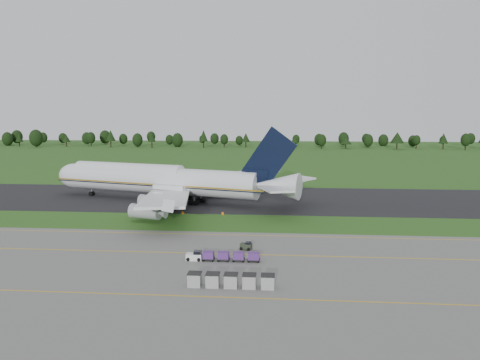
# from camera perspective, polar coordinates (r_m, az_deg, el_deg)

# --- Properties ---
(ground) EXTENTS (600.00, 600.00, 0.00)m
(ground) POSITION_cam_1_polar(r_m,az_deg,el_deg) (98.28, -3.19, -5.19)
(ground) COLOR #275218
(ground) RESTS_ON ground
(apron) EXTENTS (300.00, 52.00, 0.06)m
(apron) POSITION_cam_1_polar(r_m,az_deg,el_deg) (66.11, -7.34, -11.87)
(apron) COLOR #63635E
(apron) RESTS_ON ground
(taxiway) EXTENTS (300.00, 40.00, 0.08)m
(taxiway) POSITION_cam_1_polar(r_m,az_deg,el_deg) (125.48, -1.43, -2.26)
(taxiway) COLOR black
(taxiway) RESTS_ON ground
(apron_markings) EXTENTS (300.00, 30.20, 0.01)m
(apron_markings) POSITION_cam_1_polar(r_m,az_deg,el_deg) (72.60, -6.17, -9.99)
(apron_markings) COLOR gold
(apron_markings) RESTS_ON apron
(tree_line) EXTENTS (529.65, 22.37, 11.90)m
(tree_line) POSITION_cam_1_polar(r_m,az_deg,el_deg) (315.48, 2.06, 5.09)
(tree_line) COLOR black
(tree_line) RESTS_ON ground
(aircraft) EXTENTS (70.08, 65.47, 19.67)m
(aircraft) POSITION_cam_1_polar(r_m,az_deg,el_deg) (122.34, -9.38, 0.01)
(aircraft) COLOR silver
(aircraft) RESTS_ON ground
(baggage_train) EXTENTS (11.38, 1.46, 1.40)m
(baggage_train) POSITION_cam_1_polar(r_m,az_deg,el_deg) (72.93, -2.25, -9.26)
(baggage_train) COLOR white
(baggage_train) RESTS_ON apron
(utility_cart) EXTENTS (2.09, 1.56, 1.03)m
(utility_cart) POSITION_cam_1_polar(r_m,az_deg,el_deg) (78.73, 0.74, -8.12)
(utility_cart) COLOR #283022
(utility_cart) RESTS_ON apron
(uld_row) EXTENTS (11.41, 1.81, 1.79)m
(uld_row) POSITION_cam_1_polar(r_m,az_deg,el_deg) (62.38, -1.11, -12.14)
(uld_row) COLOR #959595
(uld_row) RESTS_ON apron
(edge_markers) EXTENTS (9.59, 0.30, 0.60)m
(edge_markers) POSITION_cam_1_polar(r_m,az_deg,el_deg) (105.98, -4.57, -4.08)
(edge_markers) COLOR orange
(edge_markers) RESTS_ON ground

